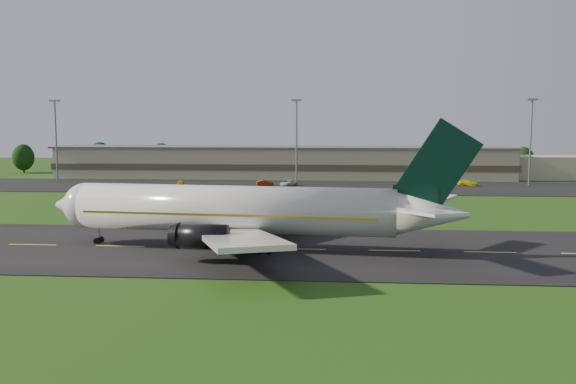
# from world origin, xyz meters

# --- Properties ---
(ground) EXTENTS (360.00, 360.00, 0.00)m
(ground) POSITION_xyz_m (0.00, 0.00, 0.00)
(ground) COLOR #204611
(ground) RESTS_ON ground
(taxiway) EXTENTS (220.00, 30.00, 0.10)m
(taxiway) POSITION_xyz_m (0.00, 0.00, 0.05)
(taxiway) COLOR black
(taxiway) RESTS_ON ground
(apron) EXTENTS (260.00, 30.00, 0.10)m
(apron) POSITION_xyz_m (0.00, 72.00, 0.05)
(apron) COLOR black
(apron) RESTS_ON ground
(airliner) EXTENTS (51.25, 41.98, 15.57)m
(airliner) POSITION_xyz_m (3.98, -0.08, 4.66)
(airliner) COLOR white
(airliner) RESTS_ON ground
(terminal) EXTENTS (145.00, 16.00, 8.40)m
(terminal) POSITION_xyz_m (6.40, 96.18, 3.99)
(terminal) COLOR beige
(terminal) RESTS_ON ground
(light_mast_west) EXTENTS (2.40, 1.20, 20.35)m
(light_mast_west) POSITION_xyz_m (-55.00, 80.00, 12.74)
(light_mast_west) COLOR gray
(light_mast_west) RESTS_ON ground
(light_mast_centre) EXTENTS (2.40, 1.20, 20.35)m
(light_mast_centre) POSITION_xyz_m (5.00, 80.00, 12.74)
(light_mast_centre) COLOR gray
(light_mast_centre) RESTS_ON ground
(light_mast_east) EXTENTS (2.40, 1.20, 20.35)m
(light_mast_east) POSITION_xyz_m (60.00, 80.00, 12.74)
(light_mast_east) COLOR gray
(light_mast_east) RESTS_ON ground
(tree_line) EXTENTS (201.21, 8.58, 9.79)m
(tree_line) POSITION_xyz_m (35.03, 106.58, 4.91)
(tree_line) COLOR black
(tree_line) RESTS_ON ground
(service_vehicle_a) EXTENTS (2.04, 3.92, 1.27)m
(service_vehicle_a) POSITION_xyz_m (-21.57, 71.51, 0.74)
(service_vehicle_a) COLOR gold
(service_vehicle_a) RESTS_ON apron
(service_vehicle_b) EXTENTS (4.20, 2.53, 1.31)m
(service_vehicle_b) POSITION_xyz_m (-1.96, 73.38, 0.75)
(service_vehicle_b) COLOR #9F1D0A
(service_vehicle_b) RESTS_ON apron
(service_vehicle_c) EXTENTS (4.49, 5.10, 1.31)m
(service_vehicle_c) POSITION_xyz_m (3.59, 73.28, 0.75)
(service_vehicle_c) COLOR silver
(service_vehicle_c) RESTS_ON apron
(service_vehicle_d) EXTENTS (5.06, 3.27, 1.36)m
(service_vehicle_d) POSITION_xyz_m (45.35, 76.99, 0.78)
(service_vehicle_d) COLOR yellow
(service_vehicle_d) RESTS_ON apron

